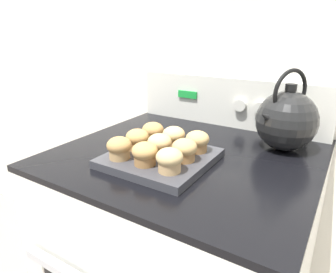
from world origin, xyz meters
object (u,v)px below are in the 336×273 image
at_px(stove_range, 185,271).
at_px(muffin_r0_c0, 119,148).
at_px(muffin_r1_c2, 184,150).
at_px(muffin_r2_c2, 197,141).
at_px(muffin_pan, 160,158).
at_px(tea_kettle, 286,120).
at_px(muffin_r1_c1, 160,144).
at_px(muffin_r1_c0, 137,139).
at_px(muffin_r2_c0, 153,132).
at_px(muffin_r0_c1, 145,153).
at_px(muffin_r0_c2, 170,160).
at_px(muffin_r2_c1, 174,136).

height_order(stove_range, muffin_r0_c0, muffin_r0_c0).
bearing_deg(muffin_r1_c2, muffin_r2_c2, 90.36).
distance_m(muffin_pan, tea_kettle, 0.39).
bearing_deg(muffin_r1_c1, muffin_r2_c2, 44.97).
relative_size(stove_range, muffin_r0_c0, 13.84).
distance_m(stove_range, tea_kettle, 0.62).
xyz_separation_m(muffin_r1_c0, muffin_r1_c2, (0.15, 0.00, 0.00)).
bearing_deg(muffin_r2_c0, stove_range, 15.25).
relative_size(muffin_r1_c2, muffin_r2_c0, 1.00).
height_order(stove_range, muffin_pan, muffin_pan).
bearing_deg(muffin_r0_c0, muffin_r0_c1, 3.01).
height_order(muffin_r2_c0, muffin_r2_c2, same).
xyz_separation_m(muffin_r0_c1, muffin_r0_c2, (0.07, -0.00, 0.00)).
distance_m(muffin_pan, muffin_r1_c0, 0.09).
xyz_separation_m(muffin_r0_c1, tea_kettle, (0.26, 0.35, 0.04)).
distance_m(muffin_pan, muffin_r0_c0, 0.12).
relative_size(muffin_r0_c1, muffin_r1_c1, 1.00).
relative_size(muffin_r1_c2, muffin_r2_c1, 1.00).
xyz_separation_m(muffin_r0_c1, muffin_r2_c0, (-0.08, 0.15, 0.00)).
relative_size(muffin_r2_c0, muffin_r2_c2, 1.00).
distance_m(muffin_r0_c1, muffin_r0_c2, 0.07).
distance_m(stove_range, muffin_r1_c2, 0.52).
bearing_deg(muffin_r0_c2, muffin_r2_c2, 90.61).
bearing_deg(stove_range, muffin_r1_c1, -106.40).
bearing_deg(muffin_r1_c1, muffin_r0_c1, -86.80).
height_order(muffin_r0_c1, tea_kettle, tea_kettle).
distance_m(muffin_r0_c1, muffin_r2_c1, 0.15).
relative_size(muffin_r0_c0, muffin_r2_c2, 1.00).
height_order(muffin_pan, muffin_r0_c1, muffin_r0_c1).
relative_size(muffin_r0_c2, muffin_r2_c2, 1.00).
height_order(muffin_r0_c0, muffin_r1_c2, same).
distance_m(muffin_r0_c2, muffin_r1_c2, 0.08).
distance_m(muffin_r1_c2, tea_kettle, 0.34).
bearing_deg(tea_kettle, muffin_r1_c2, -124.55).
xyz_separation_m(muffin_r0_c0, muffin_r0_c1, (0.08, 0.00, 0.00)).
xyz_separation_m(muffin_r1_c0, muffin_r1_c1, (0.08, -0.00, 0.00)).
relative_size(stove_range, muffin_r1_c2, 13.84).
height_order(muffin_r0_c1, muffin_r0_c2, same).
bearing_deg(muffin_r0_c1, muffin_r1_c2, 45.92).
xyz_separation_m(muffin_r0_c1, muffin_r1_c1, (-0.00, 0.07, 0.00)).
bearing_deg(muffin_r2_c2, muffin_r0_c2, -89.39).
bearing_deg(muffin_r1_c2, tea_kettle, 55.45).
bearing_deg(muffin_r0_c2, tea_kettle, 61.73).
distance_m(muffin_r1_c2, muffin_r2_c0, 0.17).
bearing_deg(stove_range, muffin_r2_c1, -134.95).
bearing_deg(stove_range, muffin_r0_c0, -120.21).
bearing_deg(muffin_r0_c1, muffin_pan, 91.83).
bearing_deg(muffin_r1_c0, muffin_r2_c1, 44.83).
relative_size(muffin_r0_c0, muffin_r0_c1, 1.00).
distance_m(muffin_r1_c1, muffin_r2_c1, 0.08).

